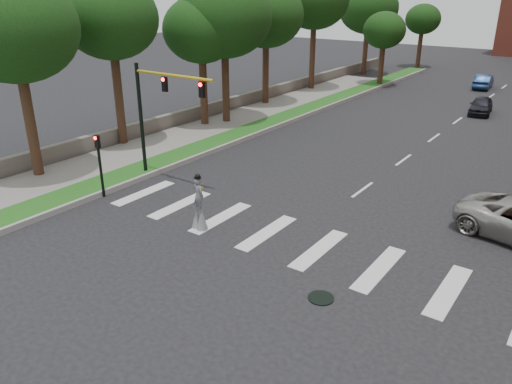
# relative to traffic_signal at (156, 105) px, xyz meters

# --- Properties ---
(ground_plane) EXTENTS (160.00, 160.00, 0.00)m
(ground_plane) POSITION_rel_traffic_signal_xyz_m (9.78, -3.00, -4.15)
(ground_plane) COLOR black
(ground_plane) RESTS_ON ground
(grass_median) EXTENTS (2.00, 60.00, 0.25)m
(grass_median) POSITION_rel_traffic_signal_xyz_m (-1.72, 17.00, -4.03)
(grass_median) COLOR #1B5217
(grass_median) RESTS_ON ground
(median_curb) EXTENTS (0.20, 60.00, 0.28)m
(median_curb) POSITION_rel_traffic_signal_xyz_m (-0.67, 17.00, -4.01)
(median_curb) COLOR gray
(median_curb) RESTS_ON ground
(sidewalk_left) EXTENTS (4.00, 60.00, 0.18)m
(sidewalk_left) POSITION_rel_traffic_signal_xyz_m (-4.72, 7.00, -4.06)
(sidewalk_left) COLOR slate
(sidewalk_left) RESTS_ON ground
(stone_wall) EXTENTS (0.50, 56.00, 1.10)m
(stone_wall) POSITION_rel_traffic_signal_xyz_m (-7.22, 19.00, -3.60)
(stone_wall) COLOR #5F5A51
(stone_wall) RESTS_ON ground
(manhole) EXTENTS (0.90, 0.90, 0.04)m
(manhole) POSITION_rel_traffic_signal_xyz_m (12.78, -5.00, -4.13)
(manhole) COLOR black
(manhole) RESTS_ON ground
(traffic_signal) EXTENTS (5.30, 0.23, 6.20)m
(traffic_signal) POSITION_rel_traffic_signal_xyz_m (0.00, 0.00, 0.00)
(traffic_signal) COLOR black
(traffic_signal) RESTS_ON ground
(secondary_signal) EXTENTS (0.25, 0.21, 3.23)m
(secondary_signal) POSITION_rel_traffic_signal_xyz_m (-0.52, -3.50, -2.20)
(secondary_signal) COLOR black
(secondary_signal) RESTS_ON ground
(stilt_performer) EXTENTS (0.84, 0.58, 2.56)m
(stilt_performer) POSITION_rel_traffic_signal_xyz_m (5.84, -3.37, -3.20)
(stilt_performer) COLOR #382216
(stilt_performer) RESTS_ON ground
(car_near) EXTENTS (2.21, 4.34, 1.42)m
(car_near) POSITION_rel_traffic_signal_xyz_m (10.63, 26.55, -3.44)
(car_near) COLOR black
(car_near) RESTS_ON ground
(car_mid) EXTENTS (1.90, 4.52, 1.45)m
(car_mid) POSITION_rel_traffic_signal_xyz_m (8.10, 38.63, -3.42)
(car_mid) COLOR navy
(car_mid) RESTS_ON ground
(tree_0) EXTENTS (6.47, 6.47, 10.72)m
(tree_0) POSITION_rel_traffic_signal_xyz_m (-5.79, -3.74, 3.78)
(tree_0) COLOR #382216
(tree_0) RESTS_ON ground
(tree_1) EXTENTS (5.88, 5.88, 10.59)m
(tree_1) POSITION_rel_traffic_signal_xyz_m (-6.69, 3.07, 3.88)
(tree_1) COLOR #382216
(tree_1) RESTS_ON ground
(tree_2) EXTENTS (7.01, 7.01, 10.88)m
(tree_2) POSITION_rel_traffic_signal_xyz_m (-4.77, 11.74, 3.72)
(tree_2) COLOR #382216
(tree_2) RESTS_ON ground
(tree_3) EXTENTS (6.42, 6.42, 10.39)m
(tree_3) POSITION_rel_traffic_signal_xyz_m (-6.05, 18.96, 3.47)
(tree_3) COLOR #382216
(tree_3) RESTS_ON ground
(tree_4) EXTENTS (6.73, 6.73, 11.62)m
(tree_4) POSITION_rel_traffic_signal_xyz_m (-6.22, 27.56, 4.57)
(tree_4) COLOR #382216
(tree_4) RESTS_ON ground
(tree_5) EXTENTS (6.89, 6.89, 10.54)m
(tree_5) POSITION_rel_traffic_signal_xyz_m (-5.95, 39.92, 3.43)
(tree_5) COLOR #382216
(tree_5) RESTS_ON ground
(tree_6) EXTENTS (4.39, 4.39, 7.60)m
(tree_6) POSITION_rel_traffic_signal_xyz_m (-1.29, 33.69, 1.52)
(tree_6) COLOR #382216
(tree_6) RESTS_ON ground
(tree_7) EXTENTS (4.44, 4.44, 7.95)m
(tree_7) POSITION_rel_traffic_signal_xyz_m (-2.48, 49.28, 1.84)
(tree_7) COLOR #382216
(tree_7) RESTS_ON ground
(tree_8) EXTENTS (5.53, 5.53, 9.38)m
(tree_8) POSITION_rel_traffic_signal_xyz_m (-5.57, 10.10, 2.83)
(tree_8) COLOR #382216
(tree_8) RESTS_ON ground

